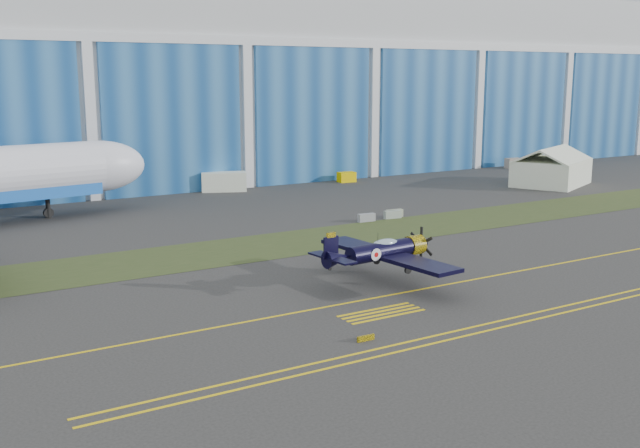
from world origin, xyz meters
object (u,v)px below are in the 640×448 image
tent (552,166)px  shipping_container (224,182)px  tug (347,177)px  warbird (381,251)px

tent → shipping_container: (-43.62, 19.52, -1.48)m
tug → warbird: bearing=-114.5°
warbird → tug: size_ratio=5.67×
warbird → tent: size_ratio=1.00×
shipping_container → warbird: bearing=-77.8°
tent → tug: size_ratio=5.66×
warbird → shipping_container: warbird is taller
tug → tent: bearing=-31.2°
warbird → tug: 56.44m
warbird → tent: (52.76, 30.20, 0.24)m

